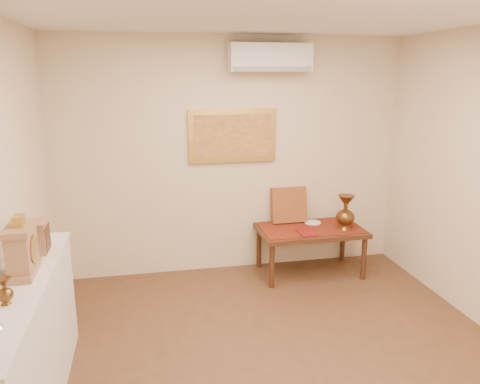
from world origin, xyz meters
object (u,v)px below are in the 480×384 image
object	(u,v)px
wooden_chest	(37,237)
low_table	(310,234)
mantel_clock	(22,249)
display_ledge	(25,352)
brass_urn_tall	(346,209)

from	to	relation	value
wooden_chest	low_table	bearing A→B (deg)	26.43
mantel_clock	low_table	size ratio (longest dim) A/B	0.34
display_ledge	mantel_clock	distance (m)	0.68
wooden_chest	low_table	world-z (taller)	wooden_chest
display_ledge	low_table	world-z (taller)	display_ledge
mantel_clock	wooden_chest	bearing A→B (deg)	89.01
mantel_clock	low_table	distance (m)	3.24
low_table	wooden_chest	bearing A→B (deg)	-153.57
low_table	display_ledge	bearing A→B (deg)	-144.90
display_ledge	mantel_clock	world-z (taller)	mantel_clock
brass_urn_tall	display_ledge	distance (m)	3.53
display_ledge	low_table	xyz separation A→B (m)	(2.67, 1.88, -0.01)
display_ledge	wooden_chest	distance (m)	0.83
mantel_clock	wooden_chest	world-z (taller)	mantel_clock
mantel_clock	low_table	bearing A→B (deg)	32.90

